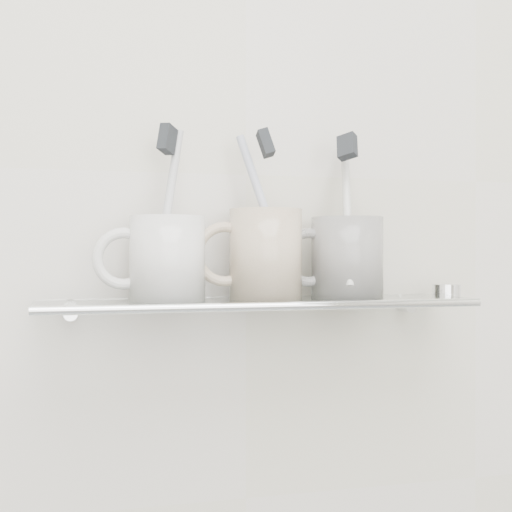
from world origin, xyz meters
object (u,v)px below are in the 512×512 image
object	(u,v)px
mug_left	(167,258)
mug_right	(347,257)
mug_center	(266,254)
shelf_glass	(259,303)

from	to	relation	value
mug_left	mug_right	world-z (taller)	mug_right
mug_center	mug_right	world-z (taller)	mug_center
mug_left	mug_center	distance (m)	0.11
mug_left	shelf_glass	bearing A→B (deg)	20.58
mug_left	mug_right	xyz separation A→B (m)	(0.22, 0.00, 0.00)
shelf_glass	mug_center	bearing A→B (deg)	28.30
shelf_glass	mug_right	size ratio (longest dim) A/B	5.20
mug_left	mug_right	distance (m)	0.22
shelf_glass	mug_left	world-z (taller)	mug_left
mug_center	mug_right	distance (m)	0.10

